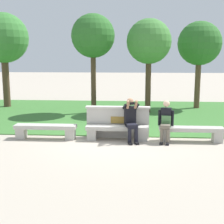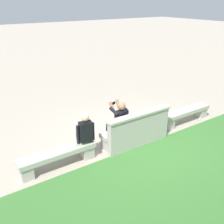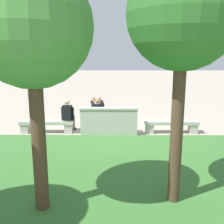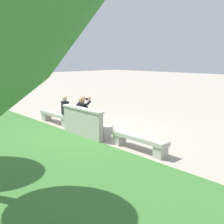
% 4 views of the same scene
% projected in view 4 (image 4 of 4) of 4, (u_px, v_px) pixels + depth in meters
% --- Properties ---
extents(ground_plane, '(80.00, 80.00, 0.00)m').
position_uv_depth(ground_plane, '(90.00, 134.00, 9.36)').
color(ground_plane, '#B2A593').
extents(bench_main, '(1.95, 0.40, 0.45)m').
position_uv_depth(bench_main, '(139.00, 141.00, 7.68)').
color(bench_main, '#B7B2A8').
rests_on(bench_main, ground).
extents(bench_near, '(1.95, 0.40, 0.45)m').
position_uv_depth(bench_near, '(90.00, 126.00, 9.30)').
color(bench_near, '#B7B2A8').
rests_on(bench_near, ground).
extents(bench_mid, '(1.95, 0.40, 0.45)m').
position_uv_depth(bench_mid, '(56.00, 116.00, 10.92)').
color(bench_mid, '#B7B2A8').
rests_on(bench_mid, ground).
extents(backrest_wall_with_plaque, '(2.05, 0.24, 1.01)m').
position_uv_depth(backrest_wall_with_plaque, '(82.00, 122.00, 9.03)').
color(backrest_wall_with_plaque, '#B7B2A8').
rests_on(backrest_wall_with_plaque, ground).
extents(person_photographer, '(0.53, 0.77, 1.32)m').
position_uv_depth(person_photographer, '(84.00, 112.00, 9.57)').
color(person_photographer, black).
rests_on(person_photographer, ground).
extents(person_distant, '(0.47, 0.71, 1.26)m').
position_uv_depth(person_distant, '(68.00, 110.00, 10.33)').
color(person_distant, black).
rests_on(person_distant, ground).
extents(backpack, '(0.28, 0.24, 0.43)m').
position_uv_depth(backpack, '(67.00, 111.00, 10.32)').
color(backpack, '#4C7F47').
rests_on(backpack, bench_mid).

